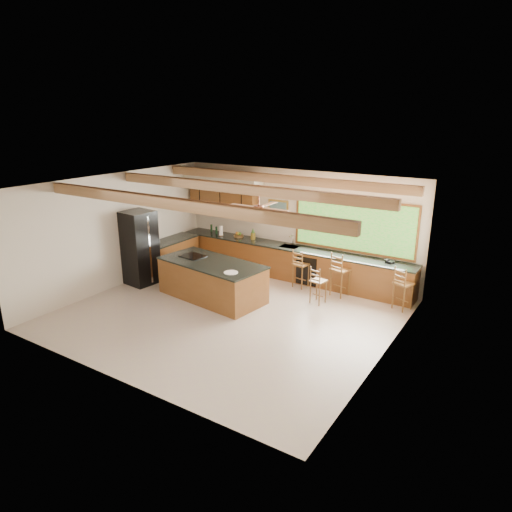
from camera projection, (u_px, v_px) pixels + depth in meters
The scene contains 9 objects.
ground at pixel (229, 314), 10.59m from camera, with size 7.20×7.20×0.00m, color #BBAA9B.
room_shell at pixel (238, 215), 10.53m from camera, with size 7.27×6.54×3.02m.
counter_run at pixel (257, 261), 12.89m from camera, with size 7.12×3.10×1.26m.
island at pixel (212, 280), 11.40m from camera, with size 2.86×1.62×0.97m.
refrigerator at pixel (140, 248), 12.25m from camera, with size 0.85×0.83×2.00m.
bar_stool_a at pixel (300, 265), 12.01m from camera, with size 0.43×0.43×1.06m.
bar_stool_b at pixel (340, 271), 11.42m from camera, with size 0.50×0.50×1.16m.
bar_stool_c at pixel (318, 282), 11.01m from camera, with size 0.40×0.40×0.95m.
bar_stool_d at pixel (403, 285), 10.63m from camera, with size 0.50×0.50×1.07m.
Camera 1 is at (5.73, -7.83, 4.49)m, focal length 32.00 mm.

